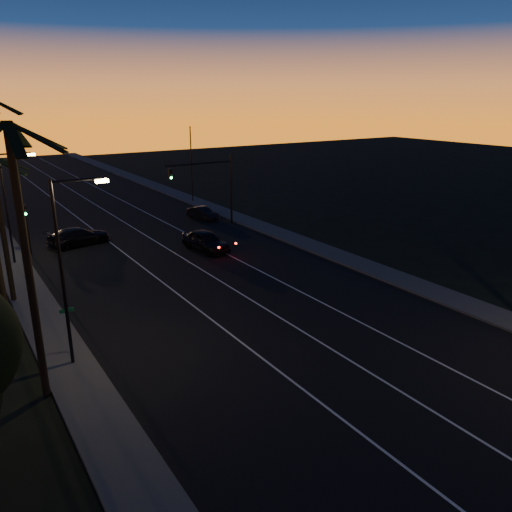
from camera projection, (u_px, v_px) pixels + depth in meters
road at (190, 267)px, 37.73m from camera, size 20.00×170.00×0.01m
sidewalk_left at (31, 297)px, 31.92m from camera, size 2.40×170.00×0.16m
sidewalk_right at (306, 244)px, 43.50m from camera, size 2.40×170.00×0.16m
lane_stripe_left at (152, 274)px, 36.17m from camera, size 0.12×160.00×0.01m
lane_stripe_mid at (196, 266)px, 37.98m from camera, size 0.12×160.00×0.01m
lane_stripe_right at (235, 258)px, 39.79m from camera, size 0.12×160.00×0.01m
palm_near at (24, 238)px, 19.46m from camera, size 4.25×4.16×11.53m
streetlight_left_near at (67, 259)px, 22.57m from camera, size 2.55×0.26×9.00m
streetlight_left_far at (10, 199)px, 37.05m from camera, size 2.55×0.26×8.50m
street_sign at (69, 325)px, 24.45m from camera, size 0.70×0.06×2.60m
signal_mast at (210, 179)px, 47.94m from camera, size 7.10×0.41×7.00m
signal_post at (26, 220)px, 39.91m from camera, size 0.28×0.37×4.20m
far_pole_right at (191, 165)px, 59.62m from camera, size 0.14×0.14×9.00m
lead_car at (206, 241)px, 41.55m from camera, size 2.70×5.74×1.69m
right_car at (203, 213)px, 52.26m from camera, size 2.24×4.09×1.28m
cross_car at (79, 236)px, 43.14m from camera, size 5.65×3.11×1.55m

